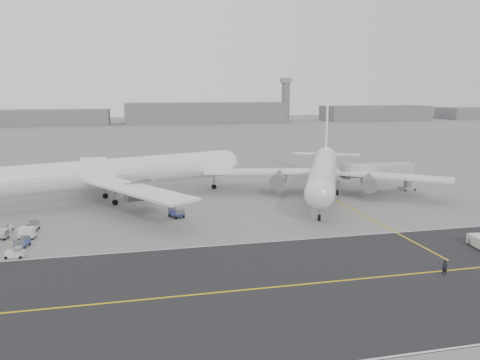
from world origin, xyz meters
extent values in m
plane|color=gray|center=(0.00, 0.00, 0.00)|extent=(700.00, 700.00, 0.00)
cube|color=#252527|center=(5.00, -18.00, 0.01)|extent=(220.00, 32.00, 0.02)
cube|color=gold|center=(5.00, -18.00, 0.03)|extent=(220.00, 0.30, 0.01)
cube|color=silver|center=(5.00, -2.20, 0.03)|extent=(220.00, 0.25, 0.01)
cube|color=gold|center=(30.00, 5.00, 0.02)|extent=(0.30, 40.00, 0.01)
cylinder|color=slate|center=(100.00, 265.00, 14.00)|extent=(6.00, 6.00, 28.00)
cube|color=gray|center=(100.00, 265.00, 29.50)|extent=(7.00, 7.00, 3.50)
cylinder|color=white|center=(-13.24, 30.17, 5.87)|extent=(49.22, 21.14, 5.73)
sphere|color=white|center=(10.48, 38.03, 5.87)|extent=(5.61, 5.61, 5.61)
cube|color=white|center=(-9.65, 15.48, 5.15)|extent=(19.81, 26.42, 0.45)
cube|color=white|center=(-19.13, 44.10, 5.15)|extent=(8.14, 27.80, 0.45)
cylinder|color=slate|center=(-8.82, 20.73, 3.72)|extent=(6.90, 5.29, 3.55)
cylinder|color=slate|center=(-15.34, 40.39, 3.72)|extent=(6.90, 5.29, 3.55)
cylinder|color=black|center=(7.58, 37.07, 0.54)|extent=(1.18, 0.81, 1.08)
cylinder|color=black|center=(-13.89, 26.34, 0.54)|extent=(1.18, 0.81, 1.08)
cylinder|color=black|center=(-16.05, 32.86, 0.54)|extent=(1.18, 0.81, 1.08)
cylinder|color=gray|center=(7.58, 37.07, 2.04)|extent=(0.36, 0.36, 3.01)
cylinder|color=white|center=(28.95, 24.93, 5.28)|extent=(23.26, 43.06, 5.15)
sphere|color=white|center=(19.66, 4.46, 5.28)|extent=(5.05, 5.05, 5.05)
cone|color=white|center=(38.68, 46.39, 5.67)|extent=(7.85, 9.90, 4.64)
cube|color=white|center=(38.91, 46.89, 12.79)|extent=(2.49, 4.70, 10.96)
cube|color=white|center=(34.91, 49.01, 5.80)|extent=(8.51, 5.64, 0.25)
cube|color=white|center=(43.14, 45.27, 5.80)|extent=(8.51, 5.64, 0.25)
cube|color=white|center=(17.05, 31.53, 4.64)|extent=(25.25, 9.84, 0.45)
cube|color=white|center=(41.75, 20.32, 4.64)|extent=(22.73, 19.62, 0.45)
cylinder|color=slate|center=(20.01, 27.78, 3.35)|extent=(5.17, 6.31, 3.19)
cylinder|color=slate|center=(36.98, 20.08, 3.35)|extent=(5.17, 6.31, 3.19)
cylinder|color=black|center=(20.80, 6.96, 0.56)|extent=(0.92, 1.22, 1.12)
cylinder|color=black|center=(26.81, 27.70, 0.56)|extent=(0.92, 1.22, 1.12)
cylinder|color=black|center=(32.44, 25.15, 0.56)|extent=(0.92, 1.22, 1.12)
cylinder|color=gray|center=(20.80, 6.96, 1.91)|extent=(0.36, 0.36, 2.70)
cylinder|color=gray|center=(38.68, -8.71, 0.50)|extent=(0.41, 2.61, 0.16)
cylinder|color=black|center=(37.24, -9.98, 0.45)|extent=(0.49, 0.94, 0.90)
cylinder|color=gray|center=(49.82, 26.22, 2.10)|extent=(1.68, 1.68, 4.20)
cube|color=gray|center=(49.82, 26.22, 0.37)|extent=(2.88, 2.88, 0.74)
cube|color=silver|center=(42.48, 26.64, 4.83)|extent=(15.90, 3.85, 2.73)
cube|color=gray|center=(34.93, 27.08, 4.83)|extent=(1.45, 3.43, 3.15)
cylinder|color=black|center=(51.04, 27.30, 0.32)|extent=(0.35, 0.65, 0.63)
imported|color=black|center=(26.31, -19.14, 0.96)|extent=(0.78, 0.59, 1.92)
camera|label=1|loc=(-9.83, -65.87, 22.01)|focal=35.00mm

